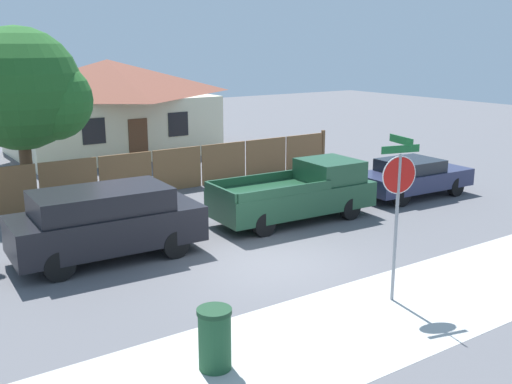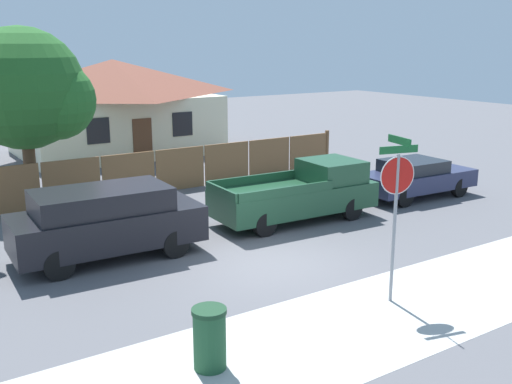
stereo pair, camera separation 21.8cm
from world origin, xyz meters
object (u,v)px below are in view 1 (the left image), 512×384
stop_sign (398,191)px  trash_bin (215,339)px  house (110,105)px  oak_tree (26,92)px  red_suv (106,221)px  orange_pickup (299,193)px  parked_sedan (412,177)px

stop_sign → trash_bin: (-4.45, -0.26, -1.82)m
house → trash_bin: bearing=-106.7°
house → oak_tree: size_ratio=1.65×
red_suv → orange_pickup: 6.07m
trash_bin → orange_pickup: bearing=42.7°
parked_sedan → house: bearing=113.7°
house → red_suv: (-5.61, -14.20, -1.36)m
oak_tree → red_suv: size_ratio=1.23×
house → stop_sign: (-1.62, -19.97, 0.03)m
house → stop_sign: 20.03m
oak_tree → stop_sign: (4.08, -12.11, -1.37)m
oak_tree → orange_pickup: 9.30m
oak_tree → stop_sign: size_ratio=1.68×
oak_tree → trash_bin: oak_tree is taller
trash_bin → house: bearing=73.3°
orange_pickup → house: bearing=94.4°
parked_sedan → stop_sign: size_ratio=1.25×
oak_tree → trash_bin: (-0.37, -12.36, -3.19)m
red_suv → orange_pickup: (6.06, -0.01, -0.14)m
house → red_suv: bearing=-111.6°
oak_tree → orange_pickup: size_ratio=1.13×
orange_pickup → trash_bin: size_ratio=4.81×
orange_pickup → parked_sedan: bearing=2.7°
oak_tree → parked_sedan: 13.20m
orange_pickup → stop_sign: (-2.07, -5.75, 1.53)m
stop_sign → red_suv: bearing=138.4°
house → trash_bin: 21.19m
orange_pickup → trash_bin: (-6.52, -6.01, -0.29)m
house → orange_pickup: bearing=-88.2°
orange_pickup → stop_sign: bearing=-107.2°
oak_tree → parked_sedan: size_ratio=1.34×
house → trash_bin: house is taller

